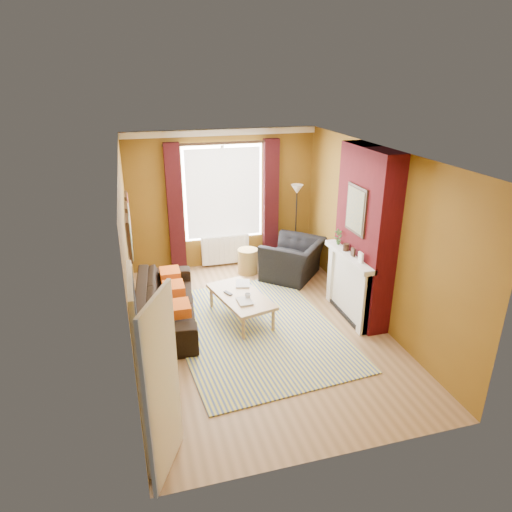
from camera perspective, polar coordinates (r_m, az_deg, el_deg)
name	(u,v)px	position (r m, az deg, el deg)	size (l,w,h in m)	color
ground	(260,328)	(7.43, 0.52, -8.95)	(5.50, 5.50, 0.00)	brown
room_walls	(294,238)	(7.25, 4.71, 2.28)	(3.82, 5.54, 2.83)	brown
striped_rug	(255,329)	(7.38, -0.10, -9.06)	(2.73, 3.59, 0.02)	#364E94
sofa	(166,302)	(7.60, -11.21, -5.72)	(2.32, 0.91, 0.68)	black
armchair	(293,259)	(9.04, 4.64, -0.40)	(1.16, 1.01, 0.75)	black
coffee_table	(241,297)	(7.49, -1.93, -5.20)	(0.96, 1.44, 0.44)	tan
wicker_stool	(248,261)	(9.24, -1.04, -0.64)	(0.43, 0.43, 0.51)	#A78548
floor_lamp	(297,202)	(9.43, 5.10, 6.75)	(0.28, 0.28, 1.70)	black
book_a	(238,302)	(7.22, -2.28, -5.80)	(0.22, 0.30, 0.03)	#999999
book_b	(236,284)	(7.83, -2.53, -3.47)	(0.24, 0.32, 0.02)	#999999
mug	(248,296)	(7.33, -1.03, -5.05)	(0.10, 0.10, 0.09)	#999999
tv_remote	(228,293)	(7.51, -3.52, -4.65)	(0.12, 0.18, 0.02)	#27272A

